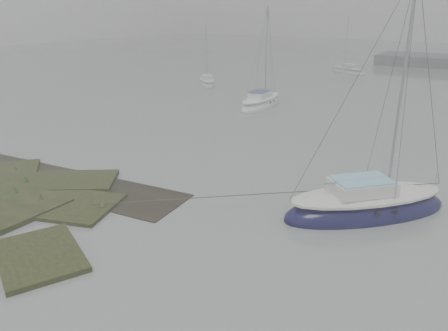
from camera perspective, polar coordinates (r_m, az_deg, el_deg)
ground at (r=40.60m, az=14.24°, el=8.18°), size 160.00×160.00×0.00m
sailboat_main at (r=18.59m, az=17.99°, el=-5.15°), size 6.51×6.72×9.95m
sailboat_white at (r=37.20m, az=4.82°, el=8.09°), size 2.28×6.20×8.63m
sailboat_far_a at (r=47.95m, az=-2.20°, el=10.76°), size 4.36×4.69×6.81m
sailboat_far_c at (r=58.61m, az=15.88°, el=11.74°), size 5.47×3.69×7.37m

